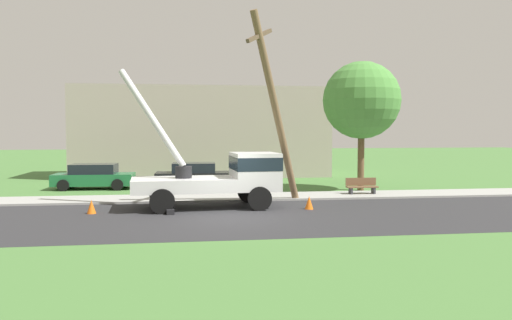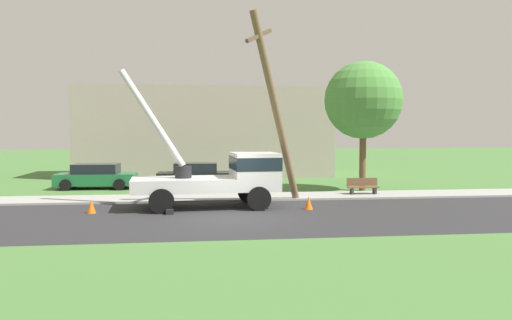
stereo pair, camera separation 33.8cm
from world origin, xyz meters
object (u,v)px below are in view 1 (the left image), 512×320
at_px(roadside_tree_near, 362,101).
at_px(parked_sedan_green, 94,176).
at_px(park_bench, 362,187).
at_px(traffic_cone_behind, 91,207).
at_px(leaning_utility_pole, 275,108).
at_px(traffic_cone_ahead, 309,203).
at_px(utility_truck, 225,175).
at_px(parked_sedan_black, 194,175).

bearing_deg(roadside_tree_near, parked_sedan_green, 169.46).
relative_size(parked_sedan_green, park_bench, 2.79).
height_order(traffic_cone_behind, roadside_tree_near, roadside_tree_near).
xyz_separation_m(leaning_utility_pole, roadside_tree_near, (5.61, 4.51, 0.65)).
bearing_deg(traffic_cone_ahead, utility_truck, 162.85).
bearing_deg(park_bench, roadside_tree_near, 71.55).
bearing_deg(parked_sedan_green, traffic_cone_behind, -80.75).
bearing_deg(utility_truck, parked_sedan_black, 98.71).
height_order(parked_sedan_green, parked_sedan_black, same).
bearing_deg(traffic_cone_behind, parked_sedan_green, 99.25).
relative_size(leaning_utility_pole, park_bench, 5.27).
bearing_deg(traffic_cone_behind, leaning_utility_pole, 11.08).
relative_size(leaning_utility_pole, parked_sedan_green, 1.88).
bearing_deg(parked_sedan_green, utility_truck, -48.69).
bearing_deg(park_bench, parked_sedan_black, 148.74).
relative_size(parked_sedan_green, parked_sedan_black, 1.00).
xyz_separation_m(traffic_cone_ahead, roadside_tree_near, (4.45, 6.11, 4.67)).
relative_size(utility_truck, roadside_tree_near, 0.97).
distance_m(traffic_cone_ahead, roadside_tree_near, 8.89).
bearing_deg(roadside_tree_near, leaning_utility_pole, -141.22).
bearing_deg(parked_sedan_black, utility_truck, -81.29).
xyz_separation_m(leaning_utility_pole, parked_sedan_black, (-3.52, 7.45, -3.59)).
bearing_deg(park_bench, leaning_utility_pole, -154.38).
height_order(parked_sedan_green, roadside_tree_near, roadside_tree_near).
bearing_deg(park_bench, utility_truck, -158.11).
bearing_deg(leaning_utility_pole, park_bench, 25.62).
bearing_deg(parked_sedan_black, traffic_cone_ahead, -62.69).
bearing_deg(roadside_tree_near, parked_sedan_black, 162.15).
relative_size(leaning_utility_pole, traffic_cone_behind, 15.04).
bearing_deg(leaning_utility_pole, parked_sedan_black, 115.28).
xyz_separation_m(parked_sedan_black, roadside_tree_near, (9.13, -2.94, 4.24)).
bearing_deg(leaning_utility_pole, utility_truck, -166.71).
bearing_deg(traffic_cone_behind, parked_sedan_black, 64.89).
distance_m(parked_sedan_green, parked_sedan_black, 5.63).
bearing_deg(utility_truck, traffic_cone_ahead, -17.15).
relative_size(utility_truck, parked_sedan_green, 1.55).
height_order(utility_truck, parked_sedan_black, utility_truck).
relative_size(parked_sedan_black, park_bench, 2.79).
bearing_deg(leaning_utility_pole, traffic_cone_ahead, -54.21).
bearing_deg(utility_truck, traffic_cone_behind, -169.87).
bearing_deg(traffic_cone_ahead, parked_sedan_green, 139.31).
bearing_deg(parked_sedan_green, parked_sedan_black, 1.97).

